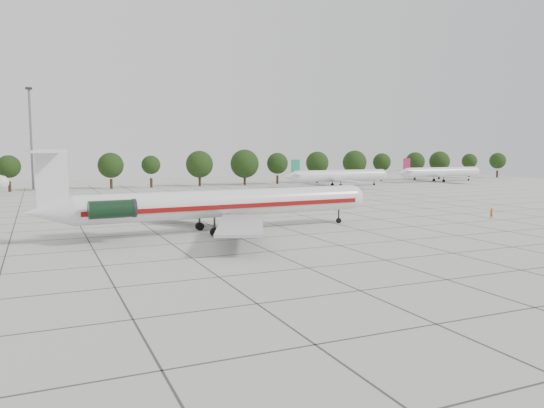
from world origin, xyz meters
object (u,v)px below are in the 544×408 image
at_px(main_airliner, 211,204).
at_px(bg_airliner_e, 441,172).
at_px(floodlight_mast, 31,132).
at_px(bg_airliner_d, 339,176).
at_px(ground_crew, 491,213).

distance_m(main_airliner, bg_airliner_e, 118.09).
height_order(bg_airliner_e, floodlight_mast, floodlight_mast).
distance_m(bg_airliner_e, floodlight_mast, 118.22).
relative_size(bg_airliner_d, floodlight_mast, 1.11).
bearing_deg(bg_airliner_e, ground_crew, -127.02).
distance_m(ground_crew, bg_airliner_e, 90.73).
height_order(ground_crew, bg_airliner_e, bg_airliner_e).
relative_size(main_airliner, bg_airliner_d, 1.52).
xyz_separation_m(ground_crew, floodlight_mast, (-61.73, 90.08, 13.52)).
xyz_separation_m(main_airliner, bg_airliner_e, (96.11, 68.62, -0.65)).
bearing_deg(bg_airliner_e, floodlight_mast, 171.37).
xyz_separation_m(bg_airliner_e, floodlight_mast, (-116.34, 17.66, 11.37)).
bearing_deg(floodlight_mast, main_airliner, -76.80).
relative_size(bg_airliner_d, bg_airliner_e, 1.00).
relative_size(ground_crew, floodlight_mast, 0.06).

